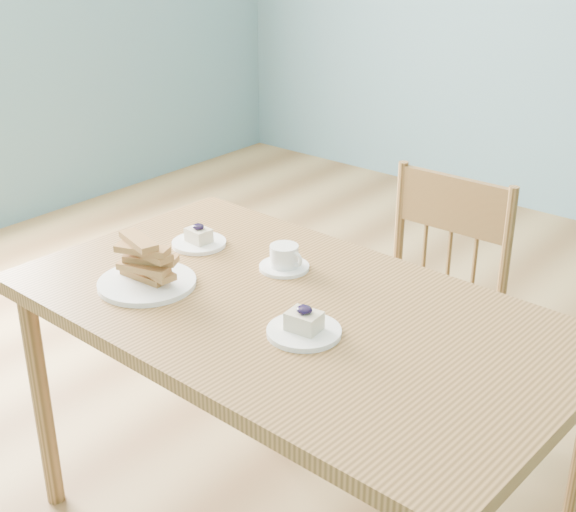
{
  "coord_description": "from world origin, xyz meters",
  "views": [
    {
      "loc": [
        1.09,
        -1.51,
        1.59
      ],
      "look_at": [
        -0.0,
        -0.2,
        0.81
      ],
      "focal_mm": 50.0,
      "sensor_mm": 36.0,
      "label": 1
    }
  ],
  "objects": [
    {
      "name": "cheesecake_plate_near",
      "position": [
        0.15,
        -0.33,
        0.73
      ],
      "size": [
        0.16,
        0.16,
        0.07
      ],
      "rotation": [
        0.0,
        0.0,
        0.11
      ],
      "color": "white",
      "rests_on": "dining_table"
    },
    {
      "name": "biscotti_plate",
      "position": [
        -0.29,
        -0.39,
        0.76
      ],
      "size": [
        0.24,
        0.24,
        0.13
      ],
      "rotation": [
        0.0,
        0.0,
        0.08
      ],
      "color": "white",
      "rests_on": "dining_table"
    },
    {
      "name": "dining_chair",
      "position": [
        0.07,
        0.35,
        0.44
      ],
      "size": [
        0.4,
        0.38,
        0.85
      ],
      "rotation": [
        0.0,
        0.0,
        0.02
      ],
      "color": "#9F6E3C",
      "rests_on": "ground"
    },
    {
      "name": "dining_table",
      "position": [
        0.05,
        -0.25,
        0.65
      ],
      "size": [
        1.36,
        0.81,
        0.72
      ],
      "rotation": [
        0.0,
        0.0,
        -0.03
      ],
      "color": "#9F6E3C",
      "rests_on": "ground"
    },
    {
      "name": "coffee_cup",
      "position": [
        -0.09,
        -0.1,
        0.74
      ],
      "size": [
        0.13,
        0.13,
        0.06
      ],
      "rotation": [
        0.0,
        0.0,
        0.02
      ],
      "color": "white",
      "rests_on": "dining_table"
    },
    {
      "name": "cheesecake_plate_far",
      "position": [
        -0.37,
        -0.14,
        0.73
      ],
      "size": [
        0.15,
        0.15,
        0.06
      ],
      "rotation": [
        0.0,
        0.0,
        -0.09
      ],
      "color": "white",
      "rests_on": "dining_table"
    },
    {
      "name": "room",
      "position": [
        0.0,
        0.0,
        1.35
      ],
      "size": [
        5.01,
        5.01,
        2.71
      ],
      "color": "#A7834E",
      "rests_on": "ground"
    }
  ]
}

